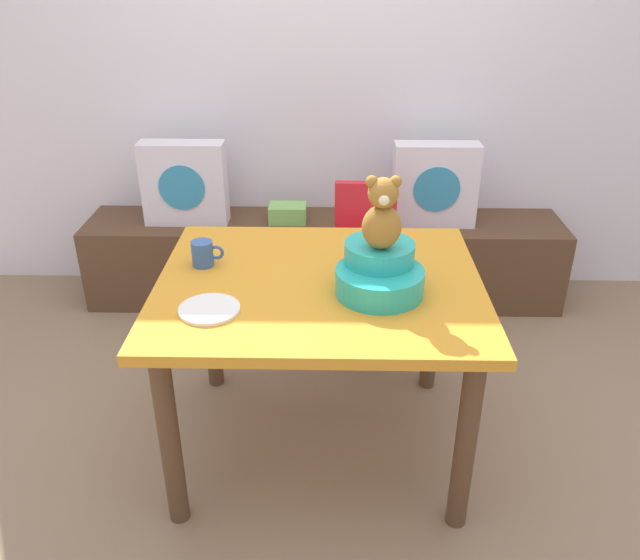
# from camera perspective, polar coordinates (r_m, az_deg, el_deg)

# --- Properties ---
(ground_plane) EXTENTS (8.00, 8.00, 0.00)m
(ground_plane) POSITION_cam_1_polar(r_m,az_deg,el_deg) (2.67, -0.04, -14.25)
(ground_plane) COLOR #8C7256
(back_wall) EXTENTS (4.40, 0.10, 2.60)m
(back_wall) POSITION_cam_1_polar(r_m,az_deg,el_deg) (3.53, 0.48, 19.68)
(back_wall) COLOR silver
(back_wall) RESTS_ON ground_plane
(window_bench) EXTENTS (2.60, 0.44, 0.46)m
(window_bench) POSITION_cam_1_polar(r_m,az_deg,el_deg) (3.58, 0.36, 1.84)
(window_bench) COLOR brown
(window_bench) RESTS_ON ground_plane
(pillow_floral_left) EXTENTS (0.44, 0.15, 0.44)m
(pillow_floral_left) POSITION_cam_1_polar(r_m,az_deg,el_deg) (3.48, -12.02, 8.45)
(pillow_floral_left) COLOR silver
(pillow_floral_left) RESTS_ON window_bench
(pillow_floral_right) EXTENTS (0.44, 0.15, 0.44)m
(pillow_floral_right) POSITION_cam_1_polar(r_m,az_deg,el_deg) (3.43, 10.24, 8.36)
(pillow_floral_right) COLOR silver
(pillow_floral_right) RESTS_ON window_bench
(book_stack) EXTENTS (0.20, 0.14, 0.09)m
(book_stack) POSITION_cam_1_polar(r_m,az_deg,el_deg) (3.48, -2.91, 5.99)
(book_stack) COLOR #82C85F
(book_stack) RESTS_ON window_bench
(dining_table) EXTENTS (1.15, 0.97, 0.74)m
(dining_table) POSITION_cam_1_polar(r_m,az_deg,el_deg) (2.30, -0.05, -2.41)
(dining_table) COLOR orange
(dining_table) RESTS_ON ground_plane
(highchair) EXTENTS (0.34, 0.45, 0.79)m
(highchair) POSITION_cam_1_polar(r_m,az_deg,el_deg) (3.07, 4.03, 3.18)
(highchair) COLOR red
(highchair) RESTS_ON ground_plane
(infant_seat_teal) EXTENTS (0.30, 0.33, 0.16)m
(infant_seat_teal) POSITION_cam_1_polar(r_m,az_deg,el_deg) (2.16, 5.34, 0.73)
(infant_seat_teal) COLOR #26ADA1
(infant_seat_teal) RESTS_ON dining_table
(teddy_bear) EXTENTS (0.13, 0.12, 0.25)m
(teddy_bear) POSITION_cam_1_polar(r_m,az_deg,el_deg) (2.08, 5.58, 5.82)
(teddy_bear) COLOR olive
(teddy_bear) RESTS_ON infant_seat_teal
(ketchup_bottle) EXTENTS (0.07, 0.07, 0.18)m
(ketchup_bottle) POSITION_cam_1_polar(r_m,az_deg,el_deg) (2.49, 5.22, 4.91)
(ketchup_bottle) COLOR gold
(ketchup_bottle) RESTS_ON dining_table
(coffee_mug) EXTENTS (0.12, 0.08, 0.09)m
(coffee_mug) POSITION_cam_1_polar(r_m,az_deg,el_deg) (2.38, -10.40, 2.35)
(coffee_mug) COLOR #335999
(coffee_mug) RESTS_ON dining_table
(dinner_plate_near) EXTENTS (0.20, 0.20, 0.01)m
(dinner_plate_near) POSITION_cam_1_polar(r_m,az_deg,el_deg) (2.09, -9.87, -2.59)
(dinner_plate_near) COLOR white
(dinner_plate_near) RESTS_ON dining_table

